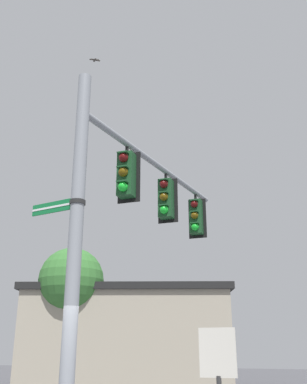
# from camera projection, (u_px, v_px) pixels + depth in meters

# --- Properties ---
(signal_pole) EXTENTS (0.26, 0.26, 7.16)m
(signal_pole) POSITION_uv_depth(u_px,v_px,m) (75.00, 245.00, 8.05)
(signal_pole) COLOR gray
(signal_pole) RESTS_ON ground
(mast_arm) EXTENTS (1.26, 6.33, 0.15)m
(mast_arm) POSITION_uv_depth(u_px,v_px,m) (158.00, 166.00, 11.60)
(mast_arm) COLOR gray
(traffic_light_nearest_pole) EXTENTS (0.54, 0.49, 1.31)m
(traffic_light_nearest_pole) POSITION_uv_depth(u_px,v_px,m) (126.00, 174.00, 10.06)
(traffic_light_nearest_pole) COLOR black
(traffic_light_mid_inner) EXTENTS (0.54, 0.49, 1.31)m
(traffic_light_mid_inner) POSITION_uv_depth(u_px,v_px,m) (166.00, 198.00, 11.67)
(traffic_light_mid_inner) COLOR black
(traffic_light_mid_outer) EXTENTS (0.54, 0.49, 1.31)m
(traffic_light_mid_outer) POSITION_uv_depth(u_px,v_px,m) (196.00, 217.00, 13.27)
(traffic_light_mid_outer) COLOR black
(street_name_sign) EXTENTS (1.25, 0.36, 0.22)m
(street_name_sign) POSITION_uv_depth(u_px,v_px,m) (65.00, 205.00, 8.46)
(street_name_sign) COLOR #147238
(bird_flying) EXTENTS (0.26, 0.28, 0.10)m
(bird_flying) POSITION_uv_depth(u_px,v_px,m) (95.00, 60.00, 13.20)
(bird_flying) COLOR #4C4742
(storefront_building) EXTENTS (11.19, 10.67, 4.48)m
(storefront_building) POSITION_uv_depth(u_px,v_px,m) (130.00, 339.00, 21.56)
(storefront_building) COLOR #A89E89
(storefront_building) RESTS_ON ground
(tree_by_storefront) EXTENTS (2.85, 2.85, 6.06)m
(tree_by_storefront) POSITION_uv_depth(u_px,v_px,m) (71.00, 282.00, 19.42)
(tree_by_storefront) COLOR #4C3823
(tree_by_storefront) RESTS_ON ground
(historical_marker) EXTENTS (0.60, 0.08, 2.13)m
(historical_marker) POSITION_uv_depth(u_px,v_px,m) (219.00, 376.00, 7.00)
(historical_marker) COLOR #333333
(historical_marker) RESTS_ON ground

